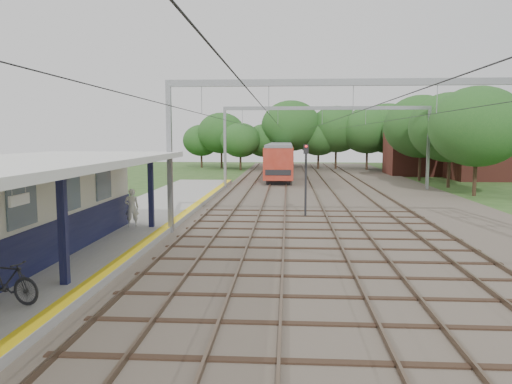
{
  "coord_description": "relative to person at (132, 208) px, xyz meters",
  "views": [
    {
      "loc": [
        0.37,
        -7.35,
        4.5
      ],
      "look_at": [
        -1.29,
        18.55,
        1.6
      ],
      "focal_mm": 35.0,
      "sensor_mm": 36.0,
      "label": 1
    }
  ],
  "objects": [
    {
      "name": "ballast_bed",
      "position": [
        10.82,
        15.0,
        -1.18
      ],
      "size": [
        18.0,
        90.0,
        0.1
      ],
      "primitive_type": "cube",
      "color": "#473D33",
      "rests_on": "ground"
    },
    {
      "name": "platform",
      "position": [
        -0.68,
        -1.0,
        -1.06
      ],
      "size": [
        5.0,
        52.0,
        0.35
      ],
      "primitive_type": "cube",
      "color": "gray",
      "rests_on": "ground"
    },
    {
      "name": "yellow_stripe",
      "position": [
        1.57,
        -1.0,
        -0.88
      ],
      "size": [
        0.45,
        52.0,
        0.01
      ],
      "primitive_type": "cube",
      "color": "yellow",
      "rests_on": "platform"
    },
    {
      "name": "rail_tracks",
      "position": [
        8.32,
        15.0,
        -1.06
      ],
      "size": [
        11.8,
        88.0,
        0.15
      ],
      "color": "brown",
      "rests_on": "ballast_bed"
    },
    {
      "name": "catenary_system",
      "position": [
        10.2,
        10.28,
        4.28
      ],
      "size": [
        17.22,
        88.0,
        7.0
      ],
      "color": "gray",
      "rests_on": "ground"
    },
    {
      "name": "tree_band",
      "position": [
        10.66,
        42.12,
        3.69
      ],
      "size": [
        31.72,
        30.88,
        8.82
      ],
      "color": "#382619",
      "rests_on": "ground"
    },
    {
      "name": "house_near",
      "position": [
        27.82,
        31.0,
        1.76
      ],
      "size": [
        7.0,
        6.12,
        7.89
      ],
      "color": "brown",
      "rests_on": "ground"
    },
    {
      "name": "house_far",
      "position": [
        22.82,
        37.0,
        2.0
      ],
      "size": [
        8.0,
        6.12,
        8.66
      ],
      "color": "brown",
      "rests_on": "ground"
    },
    {
      "name": "person",
      "position": [
        0.0,
        0.0,
        0.0
      ],
      "size": [
        0.75,
        0.62,
        1.76
      ],
      "primitive_type": "imported",
      "rotation": [
        0.0,
        0.0,
        3.51
      ],
      "color": "silver",
      "rests_on": "platform"
    },
    {
      "name": "bicycle",
      "position": [
        0.21,
        -10.73,
        -0.32
      ],
      "size": [
        1.93,
        0.87,
        1.12
      ],
      "primitive_type": "imported",
      "rotation": [
        0.0,
        0.0,
        1.38
      ],
      "color": "black",
      "rests_on": "platform"
    },
    {
      "name": "train",
      "position": [
        6.32,
        39.06,
        0.8
      ],
      "size": [
        2.75,
        34.29,
        3.63
      ],
      "color": "black",
      "rests_on": "ballast_bed"
    },
    {
      "name": "signal_post",
      "position": [
        8.17,
        5.01,
        1.27
      ],
      "size": [
        0.29,
        0.26,
        4.07
      ],
      "rotation": [
        0.0,
        0.0,
        -0.06
      ],
      "color": "black",
      "rests_on": "ground"
    }
  ]
}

